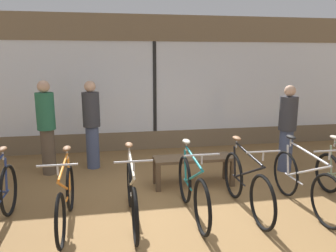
# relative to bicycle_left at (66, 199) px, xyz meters

# --- Properties ---
(ground_plane) EXTENTS (24.00, 24.00, 0.00)m
(ground_plane) POSITION_rel_bicycle_left_xyz_m (1.70, 0.16, -0.38)
(ground_plane) COLOR olive
(shop_back_wall) EXTENTS (12.00, 0.08, 3.20)m
(shop_back_wall) POSITION_rel_bicycle_left_xyz_m (1.70, 3.59, 1.26)
(shop_back_wall) COLOR #7A664C
(shop_back_wall) RESTS_ON ground_plane
(bicycle_left) EXTENTS (0.46, 1.68, 1.02)m
(bicycle_left) POSITION_rel_bicycle_left_xyz_m (0.00, 0.00, 0.00)
(bicycle_left) COLOR black
(bicycle_left) RESTS_ON ground_plane
(bicycle_center_left) EXTENTS (0.46, 1.76, 1.04)m
(bicycle_center_left) POSITION_rel_bicycle_left_xyz_m (0.87, -0.05, 0.01)
(bicycle_center_left) COLOR black
(bicycle_center_left) RESTS_ON ground_plane
(bicycle_center) EXTENTS (0.46, 1.72, 1.05)m
(bicycle_center) POSITION_rel_bicycle_left_xyz_m (1.73, -0.02, 0.02)
(bicycle_center) COLOR black
(bicycle_center) RESTS_ON ground_plane
(bicycle_center_right) EXTENTS (0.46, 1.78, 1.05)m
(bicycle_center_right) POSITION_rel_bicycle_left_xyz_m (2.54, -0.00, 0.03)
(bicycle_center_right) COLOR black
(bicycle_center_right) RESTS_ON ground_plane
(bicycle_right) EXTENTS (0.46, 1.81, 1.05)m
(bicycle_right) POSITION_rel_bicycle_left_xyz_m (3.41, -0.10, 0.03)
(bicycle_right) COLOR black
(bicycle_right) RESTS_ON ground_plane
(display_bench) EXTENTS (1.40, 0.44, 0.52)m
(display_bench) POSITION_rel_bicycle_left_xyz_m (2.04, 1.11, 0.04)
(display_bench) COLOR brown
(display_bench) RESTS_ON ground_plane
(customer_near_rack) EXTENTS (0.47, 0.47, 1.71)m
(customer_near_rack) POSITION_rel_bicycle_left_xyz_m (4.03, 1.51, 0.52)
(customer_near_rack) COLOR #424C6B
(customer_near_rack) RESTS_ON ground_plane
(customer_by_window) EXTENTS (0.48, 0.48, 1.78)m
(customer_by_window) POSITION_rel_bicycle_left_xyz_m (0.25, 2.37, 0.56)
(customer_by_window) COLOR #424C6B
(customer_by_window) RESTS_ON ground_plane
(customer_mid_floor) EXTENTS (0.46, 0.46, 1.81)m
(customer_mid_floor) POSITION_rel_bicycle_left_xyz_m (-0.58, 2.16, 0.58)
(customer_mid_floor) COLOR brown
(customer_mid_floor) RESTS_ON ground_plane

